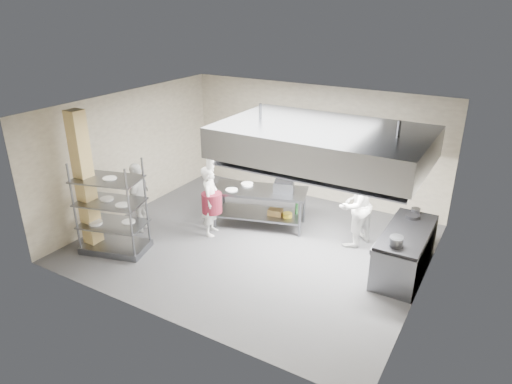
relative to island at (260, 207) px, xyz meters
The scene contains 23 objects.
floor 0.99m from the island, 67.30° to the right, with size 7.00×7.00×0.00m, color #3B3B3E.
ceiling 2.69m from the island, 67.30° to the right, with size 7.00×7.00×0.00m, color silver.
wall_back 2.45m from the island, 81.13° to the left, with size 7.00×7.00×0.00m, color gray.
wall_left 3.43m from the island, 165.54° to the right, with size 6.00×6.00×0.00m, color gray.
wall_right 4.06m from the island, 11.98° to the right, with size 6.00×6.00×0.00m, color gray.
column 3.87m from the island, 133.31° to the right, with size 0.30×0.30×3.00m, color tan.
exhaust_hood 2.58m from the island, 14.19° to the right, with size 4.00×2.50×0.60m, color slate.
hood_strip_a 1.83m from the island, 29.25° to the right, with size 1.60×0.12×0.04m, color white.
hood_strip_b 3.04m from the island, ahead, with size 1.60×0.12×0.04m, color white.
wall_shelf 3.13m from the island, 43.41° to the left, with size 1.50×0.28×0.04m, color slate.
island is the anchor object (origin of this frame).
island_worktop 0.42m from the island, ahead, with size 2.15×0.89×0.06m, color slate.
island_undershelf 0.16m from the island, ahead, with size 1.97×0.80×0.04m, color gray.
pass_rack 3.34m from the island, 128.95° to the right, with size 1.34×0.78×2.01m, color slate, non-canonical shape.
cooking_range 3.44m from the island, ahead, with size 0.80×2.00×0.84m, color gray.
range_top 3.46m from the island, ahead, with size 0.78×1.96×0.06m, color black.
chef_head 1.23m from the island, 128.67° to the right, with size 0.59×0.39×1.62m, color white.
chef_line 2.25m from the island, ahead, with size 0.91×0.71×1.87m, color silver.
chef_plating 2.78m from the island, 145.04° to the right, with size 0.96×0.40×1.63m, color white.
griddle 0.79m from the island, 22.31° to the left, with size 0.45×0.35×0.22m, color gray.
wicker_basket 0.38m from the island, 11.52° to the left, with size 0.33×0.23×0.14m, color olive.
stockpot 3.55m from the island, 16.15° to the right, with size 0.24×0.24×0.16m, color gray.
plate_stack 3.30m from the island, 128.95° to the right, with size 0.28×0.28×0.05m, color white.
Camera 1 is at (4.47, -7.58, 4.94)m, focal length 32.00 mm.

